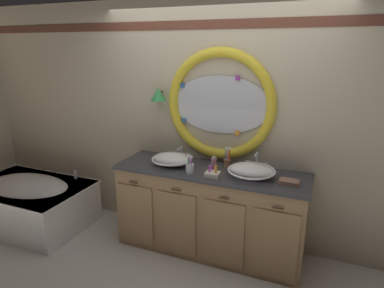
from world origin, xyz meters
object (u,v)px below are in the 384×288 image
at_px(folded_hand_towel, 289,182).
at_px(sink_basin_left, 172,159).
at_px(sink_basin_right, 251,171).
at_px(soap_dispenser, 214,164).
at_px(toothbrush_holder_right, 227,162).
at_px(toothbrush_holder_left, 190,168).
at_px(bathtub, 29,200).
at_px(toiletry_basket, 213,174).

bearing_deg(folded_hand_towel, sink_basin_left, 178.58).
bearing_deg(sink_basin_right, soap_dispenser, 174.09).
bearing_deg(toothbrush_holder_right, toothbrush_holder_left, -131.82).
height_order(toothbrush_holder_left, soap_dispenser, toothbrush_holder_left).
distance_m(bathtub, toothbrush_holder_right, 2.49).
bearing_deg(toiletry_basket, toothbrush_holder_right, 80.71).
distance_m(toothbrush_holder_left, folded_hand_towel, 0.94).
bearing_deg(folded_hand_towel, toothbrush_holder_left, -171.98).
height_order(bathtub, sink_basin_right, sink_basin_right).
height_order(soap_dispenser, folded_hand_towel, soap_dispenser).
relative_size(sink_basin_right, soap_dispenser, 3.05).
bearing_deg(sink_basin_right, toothbrush_holder_left, -164.32).
bearing_deg(sink_basin_left, sink_basin_right, 0.00).
distance_m(sink_basin_right, toiletry_basket, 0.37).
bearing_deg(folded_hand_towel, bathtub, -174.68).
xyz_separation_m(sink_basin_left, toiletry_basket, (0.51, -0.15, -0.03)).
relative_size(bathtub, folded_hand_towel, 7.71).
bearing_deg(toiletry_basket, sink_basin_right, 24.68).
relative_size(sink_basin_left, toiletry_basket, 3.10).
bearing_deg(toothbrush_holder_left, soap_dispenser, 48.58).
distance_m(bathtub, folded_hand_towel, 3.07).
relative_size(bathtub, toothbrush_holder_right, 6.68).
height_order(bathtub, toothbrush_holder_right, toothbrush_holder_right).
xyz_separation_m(toothbrush_holder_right, soap_dispenser, (-0.11, -0.12, 0.01)).
distance_m(sink_basin_left, toiletry_basket, 0.53).
xyz_separation_m(bathtub, sink_basin_right, (2.64, 0.31, 0.67)).
bearing_deg(sink_basin_right, sink_basin_left, 180.00).
relative_size(bathtub, sink_basin_left, 3.49).
height_order(sink_basin_right, toothbrush_holder_right, toothbrush_holder_right).
distance_m(sink_basin_right, folded_hand_towel, 0.36).
xyz_separation_m(bathtub, toiletry_basket, (2.31, 0.15, 0.64)).
bearing_deg(sink_basin_left, toiletry_basket, -16.89).
bearing_deg(soap_dispenser, toothbrush_holder_right, 47.50).
xyz_separation_m(sink_basin_left, toothbrush_holder_right, (0.56, 0.16, -0.01)).
distance_m(sink_basin_left, sink_basin_right, 0.85).
distance_m(sink_basin_right, toothbrush_holder_right, 0.33).
relative_size(sink_basin_right, toothbrush_holder_right, 2.09).
bearing_deg(sink_basin_left, soap_dispenser, 5.15).
height_order(toothbrush_holder_right, toiletry_basket, toothbrush_holder_right).
bearing_deg(toothbrush_holder_left, toothbrush_holder_right, 48.18).
relative_size(bathtub, toiletry_basket, 10.82).
relative_size(bathtub, sink_basin_right, 3.20).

